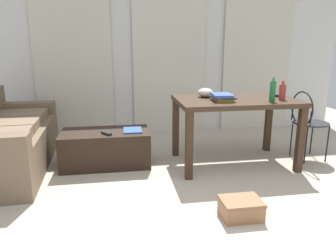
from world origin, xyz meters
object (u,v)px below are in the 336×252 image
craft_table (235,108)px  scissors (235,95)px  bottle_far (282,92)px  shoebox (241,208)px  couch (2,141)px  tv_remote_on_table (277,96)px  bowl (205,93)px  magazine (133,130)px  book_stack (222,97)px  tv_remote_primary (106,133)px  wire_chair (307,118)px  bottle_near (273,91)px  coffee_table (106,148)px

craft_table → scissors: scissors is taller
bottle_far → shoebox: bottle_far is taller
couch → tv_remote_on_table: 3.05m
bowl → magazine: (-0.82, -0.01, -0.40)m
book_stack → tv_remote_on_table: bearing=12.6°
scissors → tv_remote_primary: bearing=-171.7°
tv_remote_on_table → magazine: bearing=144.9°
craft_table → tv_remote_on_table: tv_remote_on_table is taller
wire_chair → magazine: (-1.98, 0.16, -0.11)m
couch → bottle_far: (2.96, -0.38, 0.51)m
bottle_near → bottle_far: 0.19m
book_stack → shoebox: size_ratio=0.92×
coffee_table → bottle_far: bottle_far is taller
couch → wire_chair: (3.36, -0.24, 0.18)m
wire_chair → magazine: size_ratio=3.18×
bowl → shoebox: size_ratio=0.55×
couch → craft_table: bearing=-5.3°
coffee_table → wire_chair: size_ratio=1.19×
tv_remote_primary → couch: bearing=137.6°
craft_table → bottle_far: bearing=-17.7°
tv_remote_primary → coffee_table: bearing=65.6°
bottle_near → scissors: bottle_near is taller
couch → tv_remote_primary: (1.10, -0.18, 0.08)m
book_stack → tv_remote_primary: bearing=172.4°
book_stack → scissors: size_ratio=2.56×
coffee_table → book_stack: bearing=-13.2°
coffee_table → shoebox: (1.06, -1.31, -0.12)m
coffee_table → bowl: (1.12, -0.02, 0.60)m
craft_table → tv_remote_on_table: bearing=5.0°
couch → scissors: (2.60, 0.04, 0.43)m
wire_chair → bottle_far: bottle_far is taller
book_stack → scissors: (0.29, 0.38, -0.04)m
bottle_far → book_stack: size_ratio=0.69×
coffee_table → bottle_near: bottle_near is taller
tv_remote_on_table → tv_remote_primary: size_ratio=1.15×
shoebox → book_stack: bearing=80.7°
couch → craft_table: 2.53m
couch → bowl: (2.21, -0.07, 0.48)m
wire_chair → bottle_far: 0.54m
scissors → shoebox: 1.62m
bottle_far → couch: bearing=172.7°
bottle_near → wire_chair: bearing=22.4°
bottle_near → bowl: size_ratio=1.43×
craft_table → scissors: (0.10, 0.27, 0.10)m
tv_remote_on_table → wire_chair: bearing=-40.5°
craft_table → shoebox: craft_table is taller
wire_chair → shoebox: (-1.22, -1.12, -0.42)m
bottle_near → magazine: 1.54m
bowl → craft_table: bearing=-28.1°
bottle_far → magazine: bearing=169.3°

